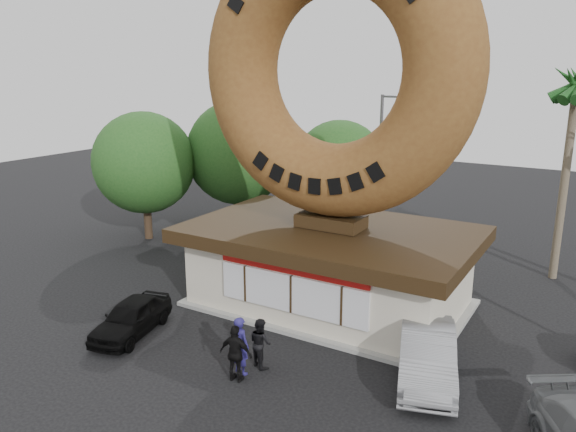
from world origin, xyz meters
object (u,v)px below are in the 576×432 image
at_px(street_lamp, 382,159).
at_px(person_right, 236,354).
at_px(person_left, 240,345).
at_px(giant_donut, 334,70).
at_px(person_center, 260,343).
at_px(car_silver, 427,354).
at_px(donut_shop, 330,264).
at_px(car_black, 131,317).

bearing_deg(street_lamp, person_right, -83.15).
bearing_deg(person_left, giant_donut, -76.81).
relative_size(person_center, car_silver, 0.35).
relative_size(donut_shop, person_center, 6.78).
relative_size(donut_shop, street_lamp, 1.40).
relative_size(giant_donut, person_center, 6.67).
bearing_deg(donut_shop, car_silver, -33.72).
relative_size(person_left, car_black, 0.50).
bearing_deg(person_right, street_lamp, -90.46).
relative_size(person_left, person_center, 1.16).
distance_m(giant_donut, person_center, 10.13).
relative_size(street_lamp, person_right, 4.34).
distance_m(donut_shop, person_left, 6.25).
distance_m(street_lamp, car_black, 16.79).
distance_m(donut_shop, giant_donut, 7.54).
bearing_deg(donut_shop, giant_donut, 90.00).
xyz_separation_m(street_lamp, car_black, (-3.13, -16.05, -3.83)).
distance_m(giant_donut, person_right, 10.71).
bearing_deg(person_right, car_silver, -154.43).
relative_size(giant_donut, car_silver, 2.32).
distance_m(person_left, person_center, 0.76).
bearing_deg(giant_donut, person_left, -90.04).
bearing_deg(street_lamp, car_silver, -62.54).
distance_m(street_lamp, car_silver, 15.59).
height_order(giant_donut, car_black, giant_donut).
height_order(giant_donut, car_silver, giant_donut).
height_order(street_lamp, person_left, street_lamp).
xyz_separation_m(donut_shop, person_right, (0.15, -6.65, -0.84)).
distance_m(giant_donut, person_left, 10.41).
bearing_deg(car_silver, person_left, -169.54).
xyz_separation_m(car_black, car_silver, (10.12, 2.61, 0.13)).
xyz_separation_m(person_right, car_silver, (4.98, 3.22, -0.14)).
height_order(person_right, car_silver, person_right).
height_order(person_center, person_right, person_right).
distance_m(donut_shop, person_center, 5.60).
bearing_deg(car_black, person_right, -20.14).
bearing_deg(person_center, person_right, 106.69).
xyz_separation_m(donut_shop, person_center, (0.29, -5.51, -0.94)).
bearing_deg(car_silver, car_black, 176.50).
relative_size(person_right, car_silver, 0.39).
xyz_separation_m(person_center, car_black, (-5.28, -0.52, -0.18)).
xyz_separation_m(street_lamp, person_right, (2.00, -16.66, -3.56)).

